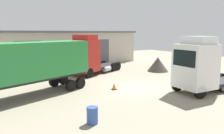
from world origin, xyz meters
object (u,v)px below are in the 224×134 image
Objects in this scene: tractor_unit_white at (200,67)px; container_trailer_green at (22,63)px; gravel_pile at (158,64)px; traffic_cone at (114,87)px; tractor_unit_red at (88,56)px; oil_drum at (92,115)px.

tractor_unit_white reaches higher than container_trailer_green.
gravel_pile is 10.03m from traffic_cone.
tractor_unit_white is at bearing -115.99° from gravel_pile.
container_trailer_green is 19.35× the size of traffic_cone.
tractor_unit_red is 6.96m from traffic_cone.
oil_drum is at bearing -146.01° from gravel_pile.
tractor_unit_white is at bearing 134.93° from container_trailer_green.
oil_drum is (-13.71, -9.24, -0.40)m from gravel_pile.
traffic_cone is at bearing 57.68° from tractor_unit_red.
tractor_unit_white is 11.66m from tractor_unit_red.
container_trailer_green is at bearing 106.52° from oil_drum.
traffic_cone is at bearing -154.93° from gravel_pile.
container_trailer_green is at bearing -170.42° from gravel_pile.
traffic_cone is at bearing 148.59° from container_trailer_green.
gravel_pile is (4.18, 8.57, -1.19)m from tractor_unit_white.
gravel_pile is at bearing 171.76° from container_trailer_green.
oil_drum is at bearing 88.70° from container_trailer_green.
container_trailer_green is 4.26× the size of gravel_pile.
container_trailer_green is 7.16m from traffic_cone.
tractor_unit_red is 13.03m from oil_drum.
tractor_unit_white reaches higher than oil_drum.
tractor_unit_white is 12.94m from container_trailer_green.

